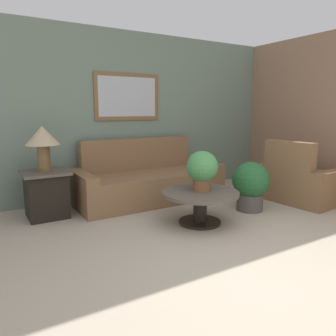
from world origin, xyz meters
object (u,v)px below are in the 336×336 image
object	(u,v)px
armchair	(301,182)
potted_plant_floor	(251,184)
coffee_table	(200,200)
side_table	(46,194)
table_lamp	(43,139)
potted_plant_on_table	(202,169)
couch_main	(147,182)

from	to	relation	value
armchair	potted_plant_floor	bearing A→B (deg)	83.43
potted_plant_floor	armchair	bearing A→B (deg)	-1.55
coffee_table	side_table	world-z (taller)	side_table
table_lamp	potted_plant_on_table	size ratio (longest dim) A/B	1.18
armchair	potted_plant_on_table	size ratio (longest dim) A/B	2.44
side_table	potted_plant_on_table	bearing A→B (deg)	-36.70
coffee_table	potted_plant_on_table	world-z (taller)	potted_plant_on_table
potted_plant_on_table	table_lamp	bearing A→B (deg)	143.30
side_table	table_lamp	xyz separation A→B (m)	(-0.00, 0.00, 0.71)
couch_main	potted_plant_floor	distance (m)	1.56
potted_plant_floor	coffee_table	bearing A→B (deg)	-175.77
coffee_table	potted_plant_floor	size ratio (longest dim) A/B	1.38
potted_plant_on_table	potted_plant_floor	xyz separation A→B (m)	(0.87, 0.04, -0.31)
table_lamp	side_table	bearing A→B (deg)	0.00
potted_plant_on_table	potted_plant_floor	distance (m)	0.92
couch_main	side_table	world-z (taller)	couch_main
couch_main	armchair	size ratio (longest dim) A/B	1.86
couch_main	coffee_table	world-z (taller)	couch_main
coffee_table	potted_plant_on_table	xyz separation A→B (m)	(0.04, 0.03, 0.38)
couch_main	potted_plant_on_table	world-z (taller)	couch_main
armchair	coffee_table	xyz separation A→B (m)	(-1.96, -0.04, 0.01)
armchair	coffee_table	distance (m)	1.96
coffee_table	potted_plant_on_table	bearing A→B (deg)	35.30
side_table	potted_plant_floor	distance (m)	2.74
coffee_table	table_lamp	size ratio (longest dim) A/B	1.63
table_lamp	potted_plant_floor	xyz separation A→B (m)	(2.48, -1.16, -0.65)
table_lamp	armchair	bearing A→B (deg)	-18.68
potted_plant_floor	potted_plant_on_table	bearing A→B (deg)	-177.56
couch_main	coffee_table	bearing A→B (deg)	-87.17
armchair	side_table	distance (m)	3.72
potted_plant_floor	couch_main	bearing A→B (deg)	128.89
table_lamp	potted_plant_floor	size ratio (longest dim) A/B	0.85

